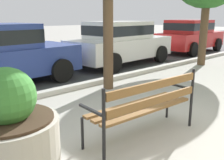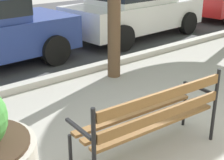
% 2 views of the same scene
% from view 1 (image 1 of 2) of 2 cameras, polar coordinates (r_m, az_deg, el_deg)
% --- Properties ---
extents(ground_plane, '(80.00, 80.00, 0.00)m').
position_cam_1_polar(ground_plane, '(4.04, 10.37, -11.74)').
color(ground_plane, '#9E9B93').
extents(curb_stone, '(60.00, 0.20, 0.12)m').
position_cam_1_polar(curb_stone, '(6.06, -12.27, -2.40)').
color(curb_stone, '#B2AFA8').
rests_on(curb_stone, ground).
extents(park_bench, '(1.83, 0.66, 0.95)m').
position_cam_1_polar(park_bench, '(3.68, 7.56, -5.09)').
color(park_bench, brown).
rests_on(park_bench, ground).
extents(concrete_planter, '(1.04, 1.04, 1.24)m').
position_cam_1_polar(concrete_planter, '(3.01, -21.63, -11.62)').
color(concrete_planter, '#A8A399').
rests_on(concrete_planter, ground).
extents(parked_car_white, '(4.17, 2.07, 1.56)m').
position_cam_1_polar(parked_car_white, '(9.42, 1.81, 8.54)').
color(parked_car_white, silver).
rests_on(parked_car_white, ground).
extents(parked_car_red, '(4.17, 2.07, 1.56)m').
position_cam_1_polar(parked_car_red, '(13.31, 16.89, 9.57)').
color(parked_car_red, '#B21E1E').
rests_on(parked_car_red, ground).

